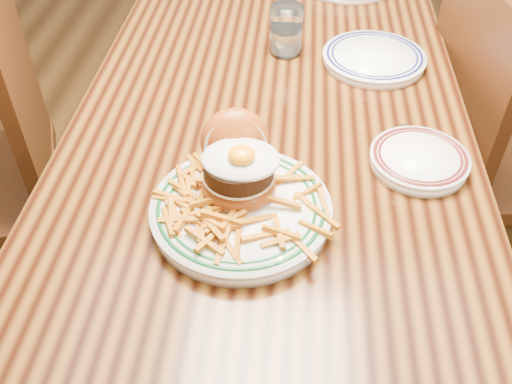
# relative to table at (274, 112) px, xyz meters

# --- Properties ---
(floor) EXTENTS (6.00, 6.00, 0.00)m
(floor) POSITION_rel_table_xyz_m (0.00, 0.00, -0.66)
(floor) COLOR black
(floor) RESTS_ON ground
(table) EXTENTS (0.85, 1.60, 0.75)m
(table) POSITION_rel_table_xyz_m (0.00, 0.00, 0.00)
(table) COLOR black
(table) RESTS_ON floor
(chair_right) EXTENTS (0.51, 0.51, 0.97)m
(chair_right) POSITION_rel_table_xyz_m (0.59, 0.10, -0.14)
(chair_right) COLOR #371B0B
(chair_right) RESTS_ON floor
(main_plate) EXTENTS (0.32, 0.33, 0.15)m
(main_plate) POSITION_rel_table_xyz_m (-0.04, -0.43, 0.13)
(main_plate) COLOR white
(main_plate) RESTS_ON table
(side_plate) EXTENTS (0.19, 0.20, 0.03)m
(side_plate) POSITION_rel_table_xyz_m (0.30, -0.28, 0.10)
(side_plate) COLOR white
(side_plate) RESTS_ON table
(rear_plate) EXTENTS (0.25, 0.25, 0.03)m
(rear_plate) POSITION_rel_table_xyz_m (0.24, 0.10, 0.10)
(rear_plate) COLOR white
(rear_plate) RESTS_ON table
(water_glass) EXTENTS (0.08, 0.08, 0.12)m
(water_glass) POSITION_rel_table_xyz_m (0.02, 0.14, 0.14)
(water_glass) COLOR white
(water_glass) RESTS_ON table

